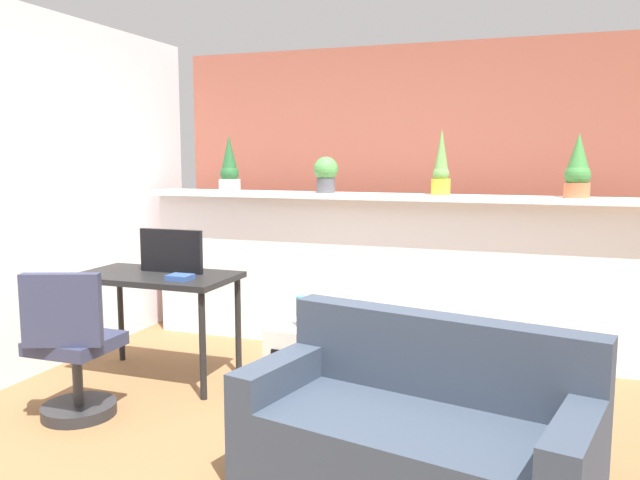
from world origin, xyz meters
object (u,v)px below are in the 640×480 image
(tv_monitor, at_px, (171,251))
(potted_plant_0, at_px, (229,168))
(side_cube_shelf, at_px, (304,364))
(book_on_desk, at_px, (180,277))
(office_chair, at_px, (73,356))
(vase_on_shelf, at_px, (302,311))
(desk, at_px, (157,286))
(couch, at_px, (416,436))
(potted_plant_2, at_px, (441,167))
(potted_plant_3, at_px, (578,169))
(potted_plant_1, at_px, (326,173))

(tv_monitor, bearing_deg, potted_plant_0, 95.10)
(side_cube_shelf, distance_m, book_on_desk, 1.00)
(office_chair, distance_m, vase_on_shelf, 1.39)
(office_chair, distance_m, book_on_desk, 0.82)
(desk, relative_size, side_cube_shelf, 2.20)
(tv_monitor, xyz_separation_m, couch, (1.94, -1.03, -0.62))
(office_chair, bearing_deg, side_cube_shelf, 31.07)
(office_chair, bearing_deg, potted_plant_2, 46.33)
(potted_plant_3, xyz_separation_m, tv_monitor, (-2.66, -1.03, -0.57))
(potted_plant_3, distance_m, side_cube_shelf, 2.34)
(potted_plant_3, relative_size, book_on_desk, 2.91)
(potted_plant_1, relative_size, vase_on_shelf, 1.51)
(desk, bearing_deg, tv_monitor, 46.89)
(potted_plant_2, xyz_separation_m, office_chair, (-1.84, -1.93, -1.09))
(side_cube_shelf, bearing_deg, potted_plant_0, 133.15)
(potted_plant_2, distance_m, side_cube_shelf, 1.84)
(potted_plant_1, relative_size, tv_monitor, 0.60)
(potted_plant_2, relative_size, desk, 0.45)
(tv_monitor, relative_size, side_cube_shelf, 0.96)
(desk, xyz_separation_m, book_on_desk, (0.28, -0.14, 0.10))
(side_cube_shelf, relative_size, couch, 0.30)
(potted_plant_1, xyz_separation_m, book_on_desk, (-0.58, -1.26, -0.66))
(tv_monitor, distance_m, office_chair, 1.01)
(potted_plant_3, height_order, couch, potted_plant_3)
(couch, bearing_deg, potted_plant_2, 96.61)
(potted_plant_1, distance_m, potted_plant_2, 0.91)
(potted_plant_0, xyz_separation_m, couch, (2.04, -2.11, -1.18))
(potted_plant_1, relative_size, office_chair, 0.32)
(potted_plant_1, height_order, side_cube_shelf, potted_plant_1)
(tv_monitor, xyz_separation_m, vase_on_shelf, (1.04, -0.17, -0.31))
(potted_plant_1, distance_m, book_on_desk, 1.53)
(potted_plant_2, relative_size, potted_plant_3, 1.09)
(potted_plant_2, xyz_separation_m, potted_plant_3, (0.96, -0.03, -0.01))
(tv_monitor, bearing_deg, potted_plant_2, 31.99)
(potted_plant_2, relative_size, vase_on_shelf, 2.61)
(desk, xyz_separation_m, tv_monitor, (0.07, 0.08, 0.24))
(couch, bearing_deg, side_cube_shelf, 135.22)
(potted_plant_2, distance_m, book_on_desk, 2.09)
(potted_plant_1, bearing_deg, vase_on_shelf, -77.95)
(potted_plant_0, distance_m, potted_plant_1, 0.89)
(potted_plant_0, relative_size, desk, 0.43)
(vase_on_shelf, height_order, book_on_desk, book_on_desk)
(potted_plant_2, bearing_deg, vase_on_shelf, -118.13)
(desk, height_order, office_chair, office_chair)
(potted_plant_3, relative_size, desk, 0.41)
(potted_plant_1, relative_size, potted_plant_2, 0.58)
(potted_plant_1, distance_m, vase_on_shelf, 1.48)
(potted_plant_1, relative_size, side_cube_shelf, 0.58)
(desk, bearing_deg, potted_plant_2, 32.75)
(potted_plant_3, height_order, book_on_desk, potted_plant_3)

